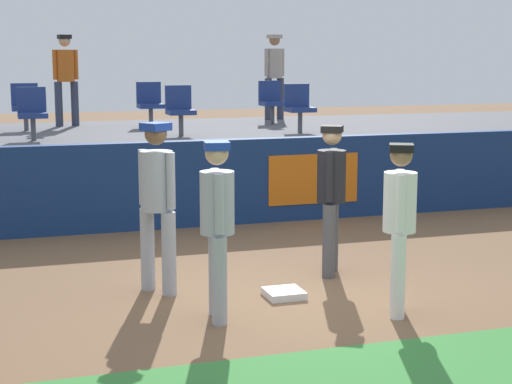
% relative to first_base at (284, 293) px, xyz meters
% --- Properties ---
extents(ground_plane, '(60.00, 60.00, 0.00)m').
position_rel_first_base_xyz_m(ground_plane, '(-0.03, -0.06, -0.04)').
color(ground_plane, brown).
extents(first_base, '(0.40, 0.40, 0.08)m').
position_rel_first_base_xyz_m(first_base, '(0.00, 0.00, 0.00)').
color(first_base, white).
rests_on(first_base, ground_plane).
extents(player_fielder_home, '(0.49, 0.48, 1.74)m').
position_rel_first_base_xyz_m(player_fielder_home, '(0.91, -0.89, 0.96)').
color(player_fielder_home, white).
rests_on(player_fielder_home, ground_plane).
extents(player_runner_visitor, '(0.39, 0.49, 1.78)m').
position_rel_first_base_xyz_m(player_runner_visitor, '(-0.88, -0.52, 0.99)').
color(player_runner_visitor, '#9EA3AD').
rests_on(player_runner_visitor, ground_plane).
extents(player_coach_visitor, '(0.49, 0.49, 1.88)m').
position_rel_first_base_xyz_m(player_coach_visitor, '(-1.26, 0.60, 1.05)').
color(player_coach_visitor, '#9EA3AD').
rests_on(player_coach_visitor, ground_plane).
extents(player_umpire, '(0.46, 0.46, 1.79)m').
position_rel_first_base_xyz_m(player_umpire, '(0.85, 0.73, 1.00)').
color(player_umpire, '#4C4C51').
rests_on(player_umpire, ground_plane).
extents(field_wall, '(18.00, 0.26, 1.32)m').
position_rel_first_base_xyz_m(field_wall, '(-0.02, 3.97, 0.62)').
color(field_wall, navy).
rests_on(field_wall, ground_plane).
extents(bleacher_platform, '(18.00, 4.80, 1.25)m').
position_rel_first_base_xyz_m(bleacher_platform, '(-0.03, 6.54, 0.59)').
color(bleacher_platform, '#59595E').
rests_on(bleacher_platform, ground_plane).
extents(seat_back_right, '(0.44, 0.44, 0.84)m').
position_rel_first_base_xyz_m(seat_back_right, '(2.30, 7.21, 1.68)').
color(seat_back_right, '#4C4C51').
rests_on(seat_back_right, bleacher_platform).
extents(seat_back_center, '(0.46, 0.44, 0.84)m').
position_rel_first_base_xyz_m(seat_back_center, '(-0.10, 7.21, 1.68)').
color(seat_back_center, '#4C4C51').
rests_on(seat_back_center, bleacher_platform).
extents(seat_front_center, '(0.44, 0.44, 0.84)m').
position_rel_first_base_xyz_m(seat_front_center, '(0.07, 5.41, 1.68)').
color(seat_front_center, '#4C4C51').
rests_on(seat_front_center, bleacher_platform).
extents(seat_back_left, '(0.47, 0.44, 0.84)m').
position_rel_first_base_xyz_m(seat_back_left, '(-2.35, 7.21, 1.69)').
color(seat_back_left, '#4C4C51').
rests_on(seat_back_left, bleacher_platform).
extents(seat_front_right, '(0.46, 0.44, 0.84)m').
position_rel_first_base_xyz_m(seat_front_right, '(2.20, 5.41, 1.68)').
color(seat_front_right, '#4C4C51').
rests_on(seat_front_right, bleacher_platform).
extents(seat_front_left, '(0.45, 0.44, 0.84)m').
position_rel_first_base_xyz_m(seat_front_left, '(-2.32, 5.41, 1.68)').
color(seat_front_left, '#4C4C51').
rests_on(seat_front_left, bleacher_platform).
extents(spectator_hooded, '(0.48, 0.37, 1.71)m').
position_rel_first_base_xyz_m(spectator_hooded, '(-1.57, 7.89, 2.21)').
color(spectator_hooded, '#33384C').
rests_on(spectator_hooded, bleacher_platform).
extents(spectator_capped, '(0.47, 0.42, 1.75)m').
position_rel_first_base_xyz_m(spectator_capped, '(2.71, 8.23, 2.23)').
color(spectator_capped, '#33384C').
rests_on(spectator_capped, bleacher_platform).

